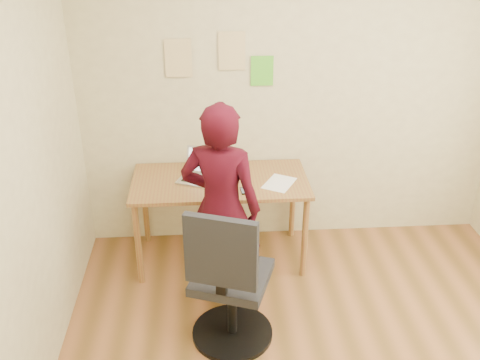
{
  "coord_description": "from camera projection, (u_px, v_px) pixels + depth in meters",
  "views": [
    {
      "loc": [
        -0.73,
        -2.42,
        2.66
      ],
      "look_at": [
        -0.49,
        0.95,
        0.95
      ],
      "focal_mm": 40.0,
      "sensor_mm": 36.0,
      "label": 1
    }
  ],
  "objects": [
    {
      "name": "room",
      "position": [
        346.0,
        191.0,
        2.79
      ],
      "size": [
        3.58,
        3.58,
        2.78
      ],
      "color": "brown",
      "rests_on": "ground"
    },
    {
      "name": "wall_note_left",
      "position": [
        178.0,
        58.0,
        4.15
      ],
      "size": [
        0.21,
        0.0,
        0.3
      ],
      "primitive_type": "cube",
      "color": "#D7BB80",
      "rests_on": "room"
    },
    {
      "name": "wall_note_mid",
      "position": [
        232.0,
        51.0,
        4.16
      ],
      "size": [
        0.21,
        0.0,
        0.3
      ],
      "primitive_type": "cube",
      "color": "#D7BB80",
      "rests_on": "room"
    },
    {
      "name": "paper_sheet",
      "position": [
        279.0,
        183.0,
        4.2
      ],
      "size": [
        0.31,
        0.35,
        0.0
      ],
      "primitive_type": "cube",
      "rotation": [
        0.0,
        0.0,
        -0.52
      ],
      "color": "white",
      "rests_on": "desk"
    },
    {
      "name": "laptop",
      "position": [
        201.0,
        173.0,
        4.26
      ],
      "size": [
        0.39,
        0.38,
        0.23
      ],
      "rotation": [
        0.0,
        0.0,
        -0.39
      ],
      "color": "#B3B3BA",
      "rests_on": "desk"
    },
    {
      "name": "desk",
      "position": [
        220.0,
        189.0,
        4.3
      ],
      "size": [
        1.4,
        0.7,
        0.74
      ],
      "color": "olive",
      "rests_on": "ground"
    },
    {
      "name": "wall_note_right",
      "position": [
        262.0,
        71.0,
        4.25
      ],
      "size": [
        0.18,
        0.0,
        0.24
      ],
      "primitive_type": "cube",
      "color": "#57C42C",
      "rests_on": "room"
    },
    {
      "name": "person",
      "position": [
        221.0,
        208.0,
        3.76
      ],
      "size": [
        0.66,
        0.52,
        1.57
      ],
      "primitive_type": "imported",
      "rotation": [
        0.0,
        0.0,
        2.85
      ],
      "color": "#370712",
      "rests_on": "ground"
    },
    {
      "name": "office_chair",
      "position": [
        229.0,
        288.0,
        3.48
      ],
      "size": [
        0.61,
        0.62,
        1.08
      ],
      "rotation": [
        0.0,
        0.0,
        -0.34
      ],
      "color": "black",
      "rests_on": "ground"
    },
    {
      "name": "phone",
      "position": [
        244.0,
        191.0,
        4.08
      ],
      "size": [
        0.06,
        0.11,
        0.01
      ],
      "rotation": [
        0.0,
        0.0,
        0.09
      ],
      "color": "black",
      "rests_on": "desk"
    }
  ]
}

